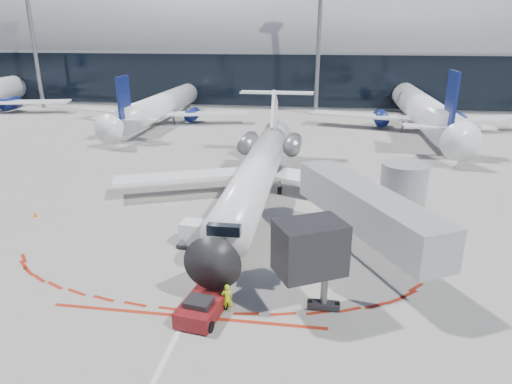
# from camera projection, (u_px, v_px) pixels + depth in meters

# --- Properties ---
(ground) EXTENTS (260.00, 260.00, 0.00)m
(ground) POSITION_uv_depth(u_px,v_px,m) (231.00, 225.00, 33.40)
(ground) COLOR slate
(ground) RESTS_ON ground
(apron_centerline) EXTENTS (0.25, 40.00, 0.01)m
(apron_centerline) POSITION_uv_depth(u_px,v_px,m) (236.00, 214.00, 35.26)
(apron_centerline) COLOR silver
(apron_centerline) RESTS_ON ground
(apron_stop_bar) EXTENTS (14.00, 0.25, 0.01)m
(apron_stop_bar) POSITION_uv_depth(u_px,v_px,m) (186.00, 316.00, 22.67)
(apron_stop_bar) COLOR maroon
(apron_stop_bar) RESTS_ON ground
(terminal_building) EXTENTS (150.00, 24.15, 24.00)m
(terminal_building) POSITION_uv_depth(u_px,v_px,m) (294.00, 57.00, 91.15)
(terminal_building) COLOR gray
(terminal_building) RESTS_ON ground
(jet_bridge) EXTENTS (10.03, 15.20, 4.90)m
(jet_bridge) POSITION_uv_depth(u_px,v_px,m) (376.00, 209.00, 28.24)
(jet_bridge) COLOR gray
(jet_bridge) RESTS_ON ground
(light_mast_west) EXTENTS (0.70, 0.70, 25.00)m
(light_mast_west) POSITION_uv_depth(u_px,v_px,m) (33.00, 36.00, 80.18)
(light_mast_west) COLOR slate
(light_mast_west) RESTS_ON ground
(light_mast_centre) EXTENTS (0.70, 0.70, 25.00)m
(light_mast_centre) POSITION_uv_depth(u_px,v_px,m) (319.00, 37.00, 73.31)
(light_mast_centre) COLOR slate
(light_mast_centre) RESTS_ON ground
(regional_jet) EXTENTS (25.19, 31.07, 7.78)m
(regional_jet) POSITION_uv_depth(u_px,v_px,m) (259.00, 169.00, 37.68)
(regional_jet) COLOR white
(regional_jet) RESTS_ON ground
(pushback_tug) EXTENTS (2.30, 4.60, 1.17)m
(pushback_tug) POSITION_uv_depth(u_px,v_px,m) (201.00, 308.00, 22.42)
(pushback_tug) COLOR #510D0B
(pushback_tug) RESTS_ON ground
(ramp_worker) EXTENTS (0.65, 0.53, 1.55)m
(ramp_worker) POSITION_uv_depth(u_px,v_px,m) (227.00, 298.00, 22.82)
(ramp_worker) COLOR #BAD816
(ramp_worker) RESTS_ON ground
(uld_container) EXTENTS (2.00, 1.76, 1.72)m
(uld_container) POSITION_uv_depth(u_px,v_px,m) (193.00, 234.00, 29.84)
(uld_container) COLOR black
(uld_container) RESTS_ON ground
(safety_cone_left) EXTENTS (0.31, 0.31, 0.43)m
(safety_cone_left) POSITION_uv_depth(u_px,v_px,m) (35.00, 214.00, 34.77)
(safety_cone_left) COLOR #FF6D05
(safety_cone_left) RESTS_ON ground
(bg_airliner_1) EXTENTS (31.69, 33.56, 10.25)m
(bg_airliner_1) POSITION_uv_depth(u_px,v_px,m) (161.00, 89.00, 69.42)
(bg_airliner_1) COLOR white
(bg_airliner_1) RESTS_ON ground
(bg_airliner_2) EXTENTS (36.37, 38.51, 11.77)m
(bg_airliner_2) POSITION_uv_depth(u_px,v_px,m) (423.00, 87.00, 64.23)
(bg_airliner_2) COLOR white
(bg_airliner_2) RESTS_ON ground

